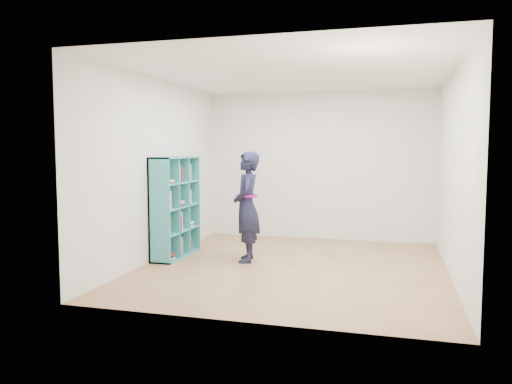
# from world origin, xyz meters

# --- Properties ---
(floor) EXTENTS (4.50, 4.50, 0.00)m
(floor) POSITION_xyz_m (0.00, 0.00, 0.00)
(floor) COLOR brown
(floor) RESTS_ON ground
(ceiling) EXTENTS (4.50, 4.50, 0.00)m
(ceiling) POSITION_xyz_m (0.00, 0.00, 2.60)
(ceiling) COLOR white
(ceiling) RESTS_ON wall_back
(wall_left) EXTENTS (0.02, 4.50, 2.60)m
(wall_left) POSITION_xyz_m (-2.00, 0.00, 1.30)
(wall_left) COLOR silver
(wall_left) RESTS_ON floor
(wall_right) EXTENTS (0.02, 4.50, 2.60)m
(wall_right) POSITION_xyz_m (2.00, 0.00, 1.30)
(wall_right) COLOR silver
(wall_right) RESTS_ON floor
(wall_back) EXTENTS (4.00, 0.02, 2.60)m
(wall_back) POSITION_xyz_m (0.00, 2.25, 1.30)
(wall_back) COLOR silver
(wall_back) RESTS_ON floor
(wall_front) EXTENTS (4.00, 0.02, 2.60)m
(wall_front) POSITION_xyz_m (0.00, -2.25, 1.30)
(wall_front) COLOR silver
(wall_front) RESTS_ON floor
(bookshelf) EXTENTS (0.32, 1.11, 1.48)m
(bookshelf) POSITION_xyz_m (-1.85, 0.20, 0.72)
(bookshelf) COLOR teal
(bookshelf) RESTS_ON floor
(person) EXTENTS (0.50, 0.64, 1.56)m
(person) POSITION_xyz_m (-0.71, 0.17, 0.78)
(person) COLOR black
(person) RESTS_ON floor
(smartphone) EXTENTS (0.04, 0.10, 0.13)m
(smartphone) POSITION_xyz_m (-0.88, 0.23, 0.88)
(smartphone) COLOR silver
(smartphone) RESTS_ON person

